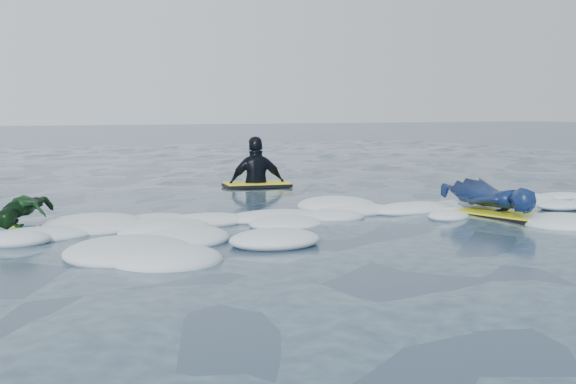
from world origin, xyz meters
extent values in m
plane|color=#1C2B44|center=(0.00, 0.00, 0.00)|extent=(120.00, 120.00, 0.00)
cube|color=black|center=(2.40, 0.51, 0.04)|extent=(0.94, 1.31, 0.06)
cube|color=#F6F214|center=(2.40, 0.51, 0.08)|extent=(0.91, 1.28, 0.02)
imported|color=navy|center=(2.40, 0.76, 0.26)|extent=(0.89, 1.84, 0.42)
cube|color=black|center=(-3.19, 1.85, 0.03)|extent=(0.52, 0.78, 0.04)
cube|color=#F6F214|center=(-3.19, 1.85, 0.05)|extent=(0.50, 0.76, 0.01)
cube|color=#1A83C5|center=(-3.19, 1.85, 0.06)|extent=(0.25, 0.70, 0.00)
imported|color=#103C14|center=(-3.19, 2.05, 0.22)|extent=(0.95, 1.21, 0.41)
cube|color=black|center=(1.06, 5.36, 0.04)|extent=(1.26, 0.82, 0.06)
cube|color=#F6F214|center=(1.06, 5.36, 0.08)|extent=(1.24, 0.79, 0.02)
imported|color=black|center=(1.06, 5.36, 0.03)|extent=(1.10, 0.61, 1.77)
camera|label=1|loc=(-3.96, -6.50, 1.39)|focal=45.00mm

